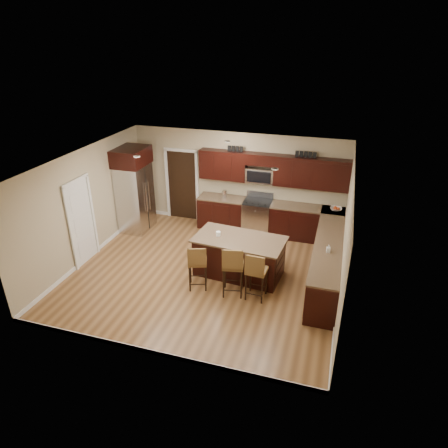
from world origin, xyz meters
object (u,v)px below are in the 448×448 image
(island, at_px, (239,257))
(refrigerator, at_px, (134,189))
(stool_right, at_px, (256,271))
(range, at_px, (257,216))
(stool_left, at_px, (197,262))
(stool_mid, at_px, (233,266))

(island, relative_size, refrigerator, 0.90)
(stool_right, distance_m, refrigerator, 4.60)
(range, distance_m, stool_right, 3.16)
(range, bearing_deg, stool_left, -101.43)
(refrigerator, bearing_deg, island, -23.21)
(range, distance_m, stool_left, 3.15)
(stool_mid, height_order, refrigerator, refrigerator)
(stool_right, bearing_deg, island, 127.56)
(stool_left, distance_m, stool_mid, 0.79)
(refrigerator, bearing_deg, range, 13.50)
(stool_mid, xyz_separation_m, refrigerator, (-3.47, 2.30, 0.48))
(range, xyz_separation_m, island, (0.08, -2.24, -0.04))
(range, bearing_deg, refrigerator, -166.50)
(stool_left, height_order, refrigerator, refrigerator)
(stool_mid, xyz_separation_m, stool_right, (0.49, 0.00, -0.04))
(stool_right, bearing_deg, stool_mid, -176.49)
(island, bearing_deg, refrigerator, 162.00)
(island, height_order, stool_mid, stool_mid)
(stool_mid, bearing_deg, range, 81.62)
(stool_mid, distance_m, refrigerator, 4.19)
(range, bearing_deg, stool_mid, -86.89)
(range, bearing_deg, island, -87.96)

